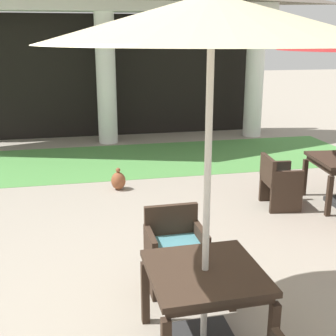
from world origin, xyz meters
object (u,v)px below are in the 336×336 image
object	(u,v)px
patio_umbrella_near_foreground	(212,23)
terracotta_urn	(118,181)
patio_table_near_foreground	(205,280)
patio_chair_mid_left_west	(279,182)
patio_chair_near_foreground_north	(175,250)

from	to	relation	value
patio_umbrella_near_foreground	terracotta_urn	size ratio (longest dim) A/B	7.47
patio_umbrella_near_foreground	terracotta_urn	world-z (taller)	patio_umbrella_near_foreground
patio_table_near_foreground	terracotta_urn	xyz separation A→B (m)	(-0.29, 4.21, -0.46)
patio_chair_mid_left_west	terracotta_urn	bearing A→B (deg)	-113.46
patio_chair_mid_left_west	terracotta_urn	size ratio (longest dim) A/B	2.08
patio_chair_near_foreground_north	patio_chair_mid_left_west	xyz separation A→B (m)	(2.07, 1.89, -0.01)
patio_umbrella_near_foreground	patio_chair_near_foreground_north	distance (m)	2.43
patio_table_near_foreground	patio_umbrella_near_foreground	world-z (taller)	patio_umbrella_near_foreground
patio_umbrella_near_foreground	patio_chair_mid_left_west	bearing A→B (deg)	54.65
patio_chair_mid_left_west	terracotta_urn	world-z (taller)	patio_chair_mid_left_west
patio_chair_near_foreground_north	patio_umbrella_near_foreground	bearing A→B (deg)	90.00
patio_umbrella_near_foreground	patio_chair_near_foreground_north	size ratio (longest dim) A/B	3.46
terracotta_urn	patio_chair_mid_left_west	bearing A→B (deg)	-29.48
patio_table_near_foreground	patio_umbrella_near_foreground	xyz separation A→B (m)	(0.00, 0.00, 2.00)
patio_table_near_foreground	terracotta_urn	world-z (taller)	patio_table_near_foreground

